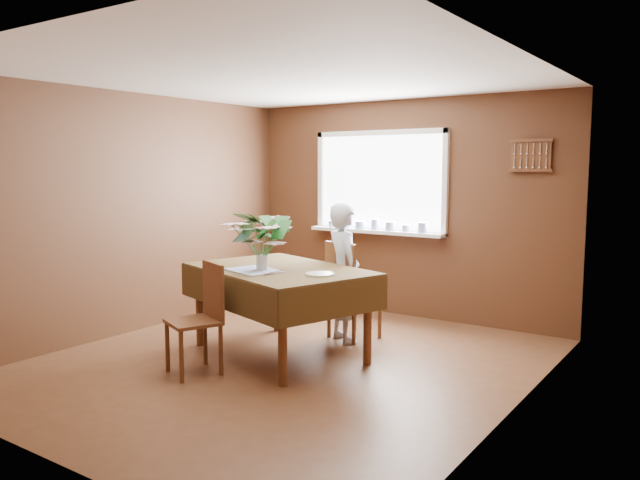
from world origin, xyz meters
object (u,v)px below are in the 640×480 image
Objects in this scene: flower_bouquet at (262,236)px; chair_near at (202,313)px; dining_table at (279,279)px; chair_far at (348,287)px; seated_woman at (344,273)px.

chair_near is at bearing -108.46° from flower_bouquet.
chair_near reaches higher than dining_table.
chair_far is 0.17m from seated_woman.
flower_bouquet is at bearing 87.92° from chair_far.
chair_far is 1.63m from chair_near.
chair_near is (-0.23, -0.75, -0.21)m from dining_table.
flower_bouquet is at bearing 104.87° from seated_woman.
dining_table is 0.86m from chair_far.
seated_woman is at bearing 95.60° from chair_near.
dining_table is at bearing 96.06° from chair_near.
flower_bouquet is (-0.04, -0.18, 0.41)m from dining_table.
chair_far is at bearing -71.18° from seated_woman.
chair_near is at bearing -89.08° from dining_table.
flower_bouquet is (-0.28, -0.92, 0.43)m from seated_woman.
seated_woman is (-0.02, -0.07, 0.15)m from chair_far.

